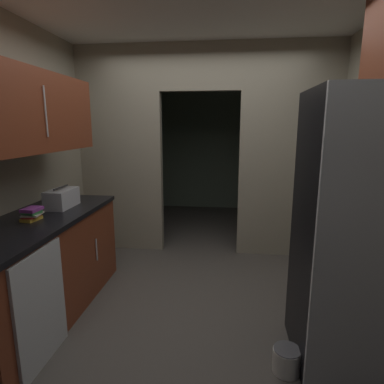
% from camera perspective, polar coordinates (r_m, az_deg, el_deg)
% --- Properties ---
extents(ground, '(20.00, 20.00, 0.00)m').
position_cam_1_polar(ground, '(3.11, -0.05, -20.26)').
color(ground, '#47423D').
extents(kitchen_overhead_slab, '(3.66, 6.89, 0.06)m').
position_cam_1_polar(kitchen_overhead_slab, '(3.23, 0.97, 29.98)').
color(kitchen_overhead_slab, silver).
extents(kitchen_partition, '(3.26, 0.12, 2.63)m').
position_cam_1_polar(kitchen_partition, '(4.08, 2.59, 8.30)').
color(kitchen_partition, gray).
rests_on(kitchen_partition, ground).
extents(adjoining_room_shell, '(3.26, 2.43, 2.63)m').
position_cam_1_polar(adjoining_room_shell, '(5.75, 3.57, 8.40)').
color(adjoining_room_shell, slate).
rests_on(adjoining_room_shell, ground).
extents(refrigerator, '(0.84, 0.73, 1.88)m').
position_cam_1_polar(refrigerator, '(2.43, 28.76, -6.65)').
color(refrigerator, black).
rests_on(refrigerator, ground).
extents(lower_cabinet_run, '(0.68, 1.88, 0.89)m').
position_cam_1_polar(lower_cabinet_run, '(3.11, -25.53, -12.22)').
color(lower_cabinet_run, maroon).
rests_on(lower_cabinet_run, ground).
extents(dishwasher, '(0.02, 0.56, 0.83)m').
position_cam_1_polar(dishwasher, '(2.56, -25.32, -18.28)').
color(dishwasher, '#B7BABC').
rests_on(dishwasher, ground).
extents(upper_cabinet_counterside, '(0.36, 1.69, 0.64)m').
position_cam_1_polar(upper_cabinet_counterside, '(2.87, -27.88, 12.58)').
color(upper_cabinet_counterside, maroon).
extents(boombox, '(0.20, 0.35, 0.20)m').
position_cam_1_polar(boombox, '(3.26, -22.29, -1.05)').
color(boombox, '#B2B2B7').
rests_on(boombox, lower_cabinet_run).
extents(book_stack, '(0.15, 0.18, 0.11)m').
position_cam_1_polar(book_stack, '(2.91, -26.72, -3.51)').
color(book_stack, gold).
rests_on(book_stack, lower_cabinet_run).
extents(paint_can, '(0.19, 0.19, 0.17)m').
position_cam_1_polar(paint_can, '(2.53, 16.55, -26.84)').
color(paint_can, silver).
rests_on(paint_can, ground).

